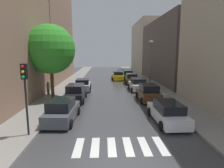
{
  "coord_description": "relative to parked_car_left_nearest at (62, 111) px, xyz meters",
  "views": [
    {
      "loc": [
        -0.84,
        -8.23,
        5.06
      ],
      "look_at": [
        0.29,
        18.64,
        0.65
      ],
      "focal_mm": 30.48,
      "sensor_mm": 36.0,
      "label": 1
    }
  ],
  "objects": [
    {
      "name": "ground_plane",
      "position": [
        3.98,
        18.45,
        -0.81
      ],
      "size": [
        28.0,
        72.0,
        0.04
      ],
      "primitive_type": "cube",
      "color": "#3A3A3D"
    },
    {
      "name": "sidewalk_left",
      "position": [
        -2.52,
        18.45,
        -0.71
      ],
      "size": [
        3.0,
        72.0,
        0.15
      ],
      "primitive_type": "cube",
      "color": "gray",
      "rests_on": "ground"
    },
    {
      "name": "sidewalk_right",
      "position": [
        10.48,
        18.45,
        -0.71
      ],
      "size": [
        3.0,
        72.0,
        0.15
      ],
      "primitive_type": "cube",
      "color": "gray",
      "rests_on": "ground"
    },
    {
      "name": "crosswalk_stripes",
      "position": [
        3.98,
        -4.1,
        -0.78
      ],
      "size": [
        4.95,
        2.2,
        0.01
      ],
      "color": "silver",
      "rests_on": "ground"
    },
    {
      "name": "building_left_mid",
      "position": [
        -7.02,
        22.21,
        8.26
      ],
      "size": [
        6.0,
        18.23,
        18.11
      ],
      "primitive_type": "cube",
      "color": "#8C6B56",
      "rests_on": "ground"
    },
    {
      "name": "building_right_mid",
      "position": [
        14.98,
        19.35,
        4.56
      ],
      "size": [
        6.0,
        19.68,
        10.69
      ],
      "primitive_type": "cube",
      "color": "#564C47",
      "rests_on": "ground"
    },
    {
      "name": "building_right_far",
      "position": [
        14.98,
        39.0,
        5.85
      ],
      "size": [
        6.0,
        17.94,
        13.28
      ],
      "primitive_type": "cube",
      "color": "#B2A38C",
      "rests_on": "ground"
    },
    {
      "name": "parked_car_left_nearest",
      "position": [
        0.0,
        0.0,
        0.0
      ],
      "size": [
        2.23,
        4.5,
        1.69
      ],
      "rotation": [
        0.0,
        0.0,
        1.52
      ],
      "color": "#474C51",
      "rests_on": "ground"
    },
    {
      "name": "parked_car_left_second",
      "position": [
        0.11,
        6.16,
        0.04
      ],
      "size": [
        2.06,
        4.67,
        1.77
      ],
      "rotation": [
        0.0,
        0.0,
        1.57
      ],
      "color": "black",
      "rests_on": "ground"
    },
    {
      "name": "parked_car_left_third",
      "position": [
        0.25,
        11.77,
        -0.04
      ],
      "size": [
        2.25,
        4.07,
        1.58
      ],
      "rotation": [
        0.0,
        0.0,
        1.61
      ],
      "color": "#B2B7BF",
      "rests_on": "ground"
    },
    {
      "name": "parked_car_right_nearest",
      "position": [
        7.79,
        -0.52,
        -0.06
      ],
      "size": [
        2.1,
        4.79,
        1.54
      ],
      "rotation": [
        0.0,
        0.0,
        1.59
      ],
      "color": "silver",
      "rests_on": "ground"
    },
    {
      "name": "parked_car_right_second",
      "position": [
        7.88,
        5.94,
        0.03
      ],
      "size": [
        2.18,
        4.19,
        1.75
      ],
      "rotation": [
        0.0,
        0.0,
        1.58
      ],
      "color": "brown",
      "rests_on": "ground"
    },
    {
      "name": "parked_car_right_third",
      "position": [
        7.73,
        11.62,
        -0.01
      ],
      "size": [
        2.2,
        4.32,
        1.67
      ],
      "rotation": [
        0.0,
        0.0,
        1.58
      ],
      "color": "silver",
      "rests_on": "ground"
    },
    {
      "name": "parked_car_right_fourth",
      "position": [
        7.68,
        17.24,
        0.0
      ],
      "size": [
        2.22,
        4.27,
        1.7
      ],
      "rotation": [
        0.0,
        0.0,
        1.53
      ],
      "color": "brown",
      "rests_on": "ground"
    },
    {
      "name": "parked_car_right_fifth",
      "position": [
        7.73,
        22.7,
        0.01
      ],
      "size": [
        2.21,
        4.3,
        1.72
      ],
      "rotation": [
        0.0,
        0.0,
        1.52
      ],
      "color": "#0C4C2D",
      "rests_on": "ground"
    },
    {
      "name": "taxi_midroad",
      "position": [
        5.71,
        21.88,
        -0.02
      ],
      "size": [
        2.2,
        4.45,
        1.81
      ],
      "rotation": [
        0.0,
        0.0,
        1.61
      ],
      "color": "yellow",
      "rests_on": "ground"
    },
    {
      "name": "pedestrian_foreground",
      "position": [
        -3.47,
        8.57,
        0.18
      ],
      "size": [
        0.36,
        0.36,
        1.59
      ],
      "rotation": [
        0.0,
        0.0,
        3.41
      ],
      "color": "brown",
      "rests_on": "sidewalk_left"
    },
    {
      "name": "street_tree_left",
      "position": [
        -2.54,
        7.02,
        4.65
      ],
      "size": [
        5.25,
        5.25,
        7.92
      ],
      "color": "#513823",
      "rests_on": "sidewalk_left"
    },
    {
      "name": "traffic_light_left_corner",
      "position": [
        -1.47,
        -2.69,
        2.5
      ],
      "size": [
        0.3,
        0.42,
        4.3
      ],
      "color": "black",
      "rests_on": "sidewalk_left"
    },
    {
      "name": "lamp_post_right",
      "position": [
        9.53,
        12.22,
        3.16
      ],
      "size": [
        0.6,
        0.28,
        6.54
      ],
      "color": "#595B60",
      "rests_on": "sidewalk_right"
    }
  ]
}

